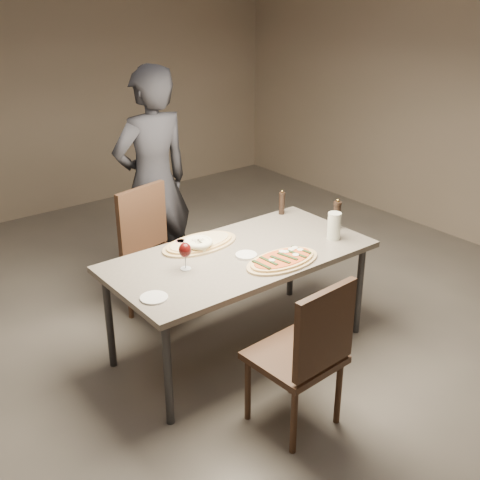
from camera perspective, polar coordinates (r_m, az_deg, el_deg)
room at (r=3.82m, az=0.00°, el=7.58°), size 7.00×7.00×7.00m
dining_table at (r=4.07m, az=0.00°, el=-2.02°), size 1.80×0.90×0.75m
zucchini_pizza at (r=3.93m, az=4.07°, el=-1.88°), size 0.55×0.31×0.05m
ham_pizza at (r=4.17m, az=-3.84°, el=-0.30°), size 0.58×0.32×0.04m
bread_basket at (r=4.10m, az=-3.98°, el=-0.36°), size 0.20×0.20×0.07m
oil_dish at (r=4.00m, az=0.59°, el=-1.45°), size 0.14×0.14×0.02m
pepper_mill_left at (r=4.70m, az=3.99°, el=3.54°), size 0.05×0.05×0.20m
pepper_mill_right at (r=4.46m, az=9.17°, el=2.38°), size 0.06×0.06×0.23m
carafe at (r=4.28m, az=8.91°, el=1.31°), size 0.09×0.09×0.20m
wine_glass at (r=3.80m, az=-5.23°, el=-1.04°), size 0.08×0.08×0.18m
side_plate at (r=3.53m, az=-8.16°, el=-5.43°), size 0.16×0.16×0.01m
chair_near at (r=3.43m, az=6.37°, el=-10.34°), size 0.49×0.49×0.98m
chair_far at (r=4.63m, az=-8.09°, el=-0.61°), size 0.58×0.58×1.02m
diner at (r=4.91m, az=-8.24°, el=5.37°), size 0.70×0.47×1.87m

